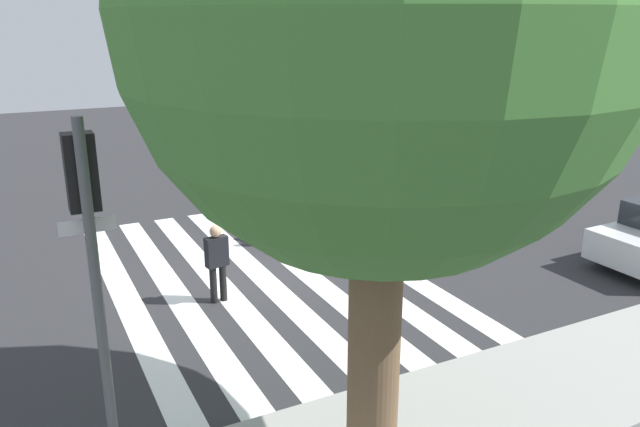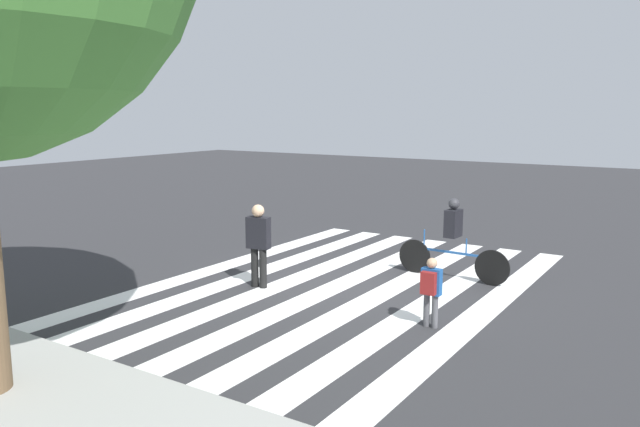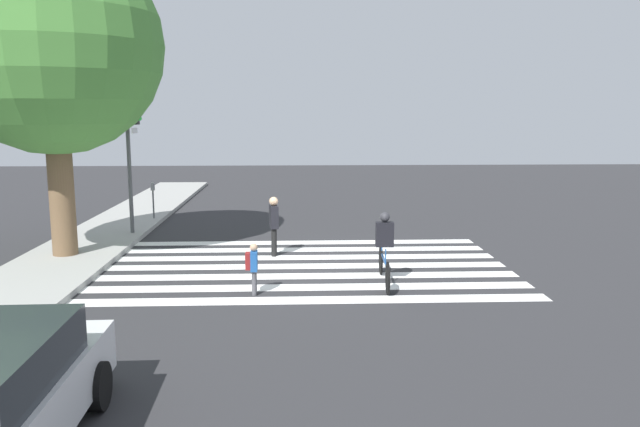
{
  "view_description": "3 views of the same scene",
  "coord_description": "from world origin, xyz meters",
  "px_view_note": "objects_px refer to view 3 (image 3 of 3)",
  "views": [
    {
      "loc": [
        4.59,
        12.04,
        5.45
      ],
      "look_at": [
        -1.14,
        0.7,
        1.47
      ],
      "focal_mm": 35.0,
      "sensor_mm": 36.0,
      "label": 1
    },
    {
      "loc": [
        -6.05,
        10.01,
        3.38
      ],
      "look_at": [
        0.53,
        -0.19,
        1.35
      ],
      "focal_mm": 35.0,
      "sensor_mm": 36.0,
      "label": 2
    },
    {
      "loc": [
        -15.33,
        0.3,
        3.86
      ],
      "look_at": [
        0.16,
        -0.32,
        1.32
      ],
      "focal_mm": 35.0,
      "sensor_mm": 36.0,
      "label": 3
    }
  ],
  "objects_px": {
    "cyclist_mid_street": "(384,246)",
    "pedestrian_adult_tall_backpack": "(274,223)",
    "street_tree": "(52,45)",
    "parking_meter": "(153,192)",
    "pedestrian_adult_yellow_jacket": "(253,265)",
    "traffic_light": "(132,135)"
  },
  "relations": [
    {
      "from": "parking_meter",
      "to": "pedestrian_adult_tall_backpack",
      "type": "height_order",
      "value": "pedestrian_adult_tall_backpack"
    },
    {
      "from": "pedestrian_adult_yellow_jacket",
      "to": "pedestrian_adult_tall_backpack",
      "type": "bearing_deg",
      "value": 174.88
    },
    {
      "from": "traffic_light",
      "to": "parking_meter",
      "type": "bearing_deg",
      "value": 1.15
    },
    {
      "from": "traffic_light",
      "to": "cyclist_mid_street",
      "type": "bearing_deg",
      "value": -128.92
    },
    {
      "from": "pedestrian_adult_tall_backpack",
      "to": "cyclist_mid_street",
      "type": "relative_size",
      "value": 0.68
    },
    {
      "from": "traffic_light",
      "to": "pedestrian_adult_yellow_jacket",
      "type": "xyz_separation_m",
      "value": [
        -6.37,
        -4.04,
        -2.51
      ]
    },
    {
      "from": "cyclist_mid_street",
      "to": "pedestrian_adult_tall_backpack",
      "type": "bearing_deg",
      "value": 44.54
    },
    {
      "from": "traffic_light",
      "to": "street_tree",
      "type": "bearing_deg",
      "value": 159.1
    },
    {
      "from": "street_tree",
      "to": "pedestrian_adult_yellow_jacket",
      "type": "xyz_separation_m",
      "value": [
        -3.42,
        -5.17,
        -4.85
      ]
    },
    {
      "from": "traffic_light",
      "to": "pedestrian_adult_yellow_jacket",
      "type": "height_order",
      "value": "traffic_light"
    },
    {
      "from": "traffic_light",
      "to": "cyclist_mid_street",
      "type": "relative_size",
      "value": 1.9
    },
    {
      "from": "street_tree",
      "to": "pedestrian_adult_tall_backpack",
      "type": "relative_size",
      "value": 5.16
    },
    {
      "from": "pedestrian_adult_tall_backpack",
      "to": "parking_meter",
      "type": "bearing_deg",
      "value": -150.27
    },
    {
      "from": "traffic_light",
      "to": "parking_meter",
      "type": "height_order",
      "value": "traffic_light"
    },
    {
      "from": "street_tree",
      "to": "parking_meter",
      "type": "bearing_deg",
      "value": -10.86
    },
    {
      "from": "parking_meter",
      "to": "pedestrian_adult_tall_backpack",
      "type": "distance_m",
      "value": 6.95
    },
    {
      "from": "street_tree",
      "to": "cyclist_mid_street",
      "type": "distance_m",
      "value": 9.68
    },
    {
      "from": "pedestrian_adult_tall_backpack",
      "to": "pedestrian_adult_yellow_jacket",
      "type": "bearing_deg",
      "value": -14.86
    },
    {
      "from": "street_tree",
      "to": "cyclist_mid_street",
      "type": "height_order",
      "value": "street_tree"
    },
    {
      "from": "parking_meter",
      "to": "pedestrian_adult_yellow_jacket",
      "type": "xyz_separation_m",
      "value": [
        -9.02,
        -4.09,
        -0.41
      ]
    },
    {
      "from": "parking_meter",
      "to": "street_tree",
      "type": "bearing_deg",
      "value": 169.14
    },
    {
      "from": "parking_meter",
      "to": "pedestrian_adult_yellow_jacket",
      "type": "bearing_deg",
      "value": -155.61
    }
  ]
}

